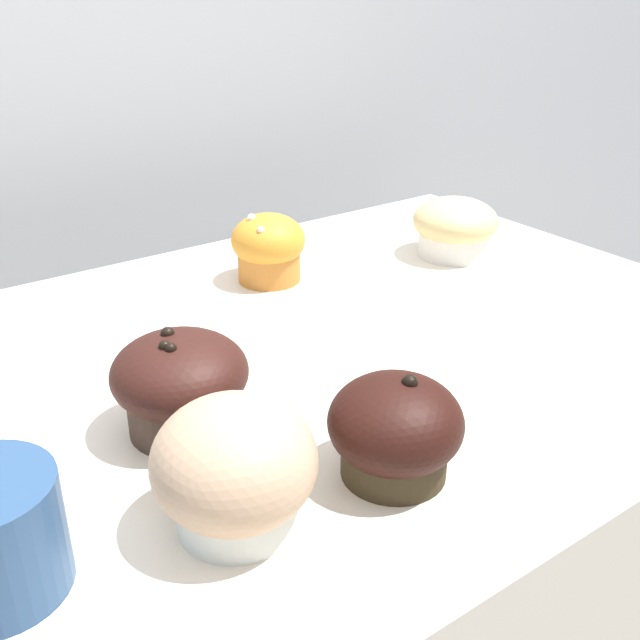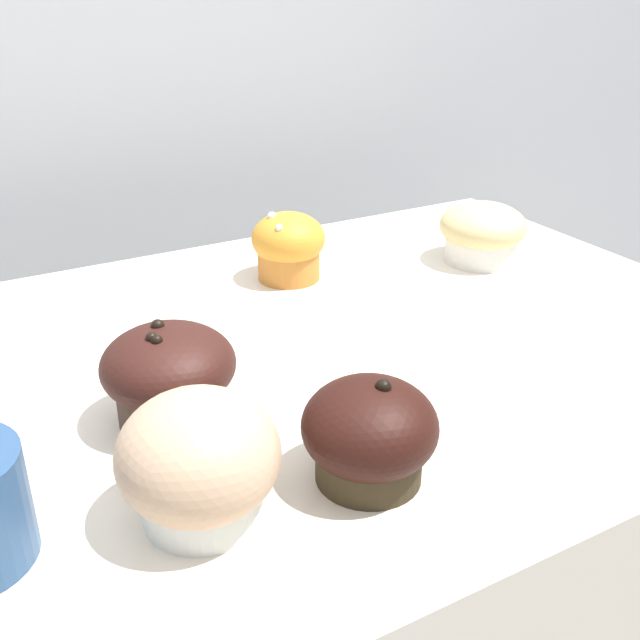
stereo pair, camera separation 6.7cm
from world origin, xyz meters
name	(u,v)px [view 2 (the right image)]	position (x,y,z in m)	size (l,w,h in m)	color
wall_back	(110,219)	(0.00, 0.60, 0.90)	(3.20, 0.10, 1.80)	#B2B7BC
muffin_front_center	(370,434)	(-0.02, -0.20, 0.97)	(0.10, 0.10, 0.08)	#322818
muffin_back_left	(482,232)	(0.33, 0.10, 0.97)	(0.11, 0.11, 0.07)	white
muffin_back_right	(169,375)	(-0.12, -0.06, 0.98)	(0.11, 0.11, 0.09)	#3C2B23
muffin_front_left	(199,463)	(-0.14, -0.18, 0.98)	(0.11, 0.11, 0.09)	silver
muffin_front_right	(288,246)	(0.10, 0.17, 0.97)	(0.09, 0.09, 0.08)	orange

